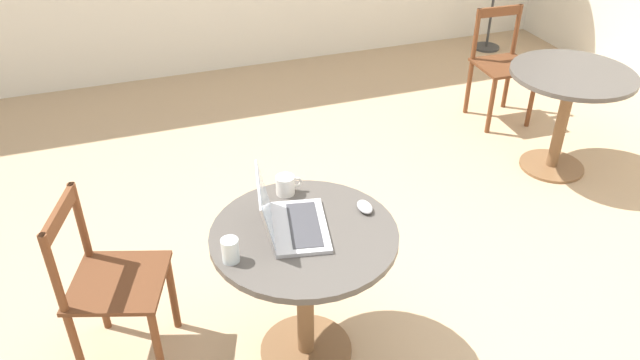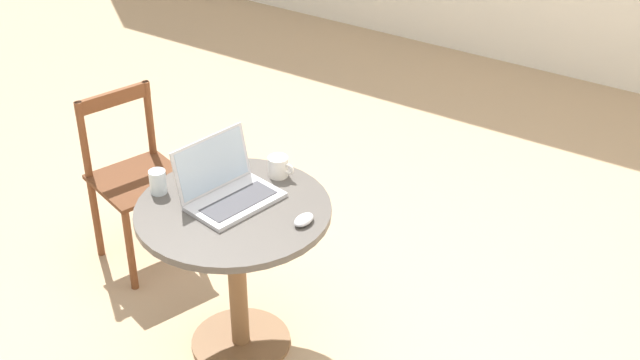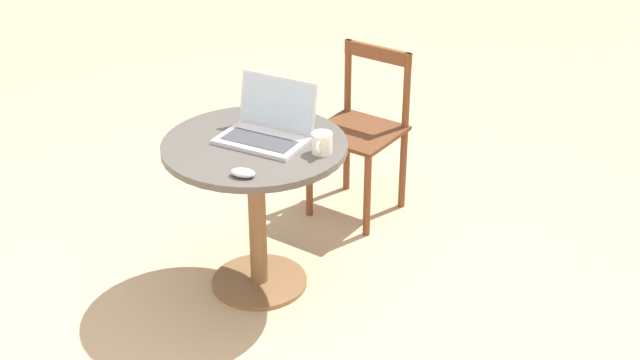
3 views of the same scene
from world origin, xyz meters
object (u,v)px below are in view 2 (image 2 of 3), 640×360
chair_near_left (136,179)px  laptop (228,189)px  mouse (304,220)px  cafe_table_near (235,242)px  drinking_glass (158,182)px  mug (279,167)px

chair_near_left → laptop: 0.85m
chair_near_left → mouse: bearing=-10.5°
cafe_table_near → chair_near_left: size_ratio=0.93×
laptop → drinking_glass: laptop is taller
mouse → mug: mug is taller
mug → laptop: bearing=-104.2°
laptop → drinking_glass: 0.29m
laptop → mug: (0.07, 0.26, -0.01)m
cafe_table_near → chair_near_left: bearing=161.7°
drinking_glass → cafe_table_near: bearing=12.9°
drinking_glass → laptop: bearing=22.8°
mug → drinking_glass: (-0.33, -0.37, 0.01)m
cafe_table_near → mug: (0.01, 0.30, 0.21)m
mug → drinking_glass: drinking_glass is taller
cafe_table_near → mouse: (0.29, 0.06, 0.18)m
chair_near_left → mug: 0.87m
mouse → drinking_glass: size_ratio=1.00×
cafe_table_near → laptop: 0.22m
drinking_glass → mug: bearing=48.1°
chair_near_left → mouse: (1.10, -0.20, 0.29)m
cafe_table_near → mug: 0.36m
chair_near_left → mug: chair_near_left is taller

